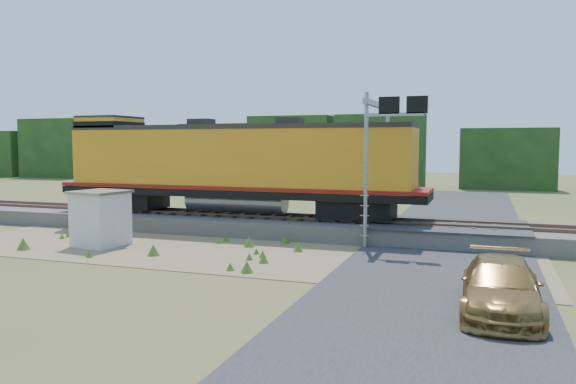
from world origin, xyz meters
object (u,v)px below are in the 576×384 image
at_px(car, 501,287).
at_px(shed, 101,218).
at_px(locomotive, 231,164).
at_px(signal_gantry, 383,132).

bearing_deg(car, shed, 163.86).
xyz_separation_m(shed, car, (16.63, -4.70, -0.53)).
bearing_deg(car, locomotive, 140.00).
bearing_deg(signal_gantry, locomotive, 175.37).
xyz_separation_m(locomotive, signal_gantry, (8.09, -0.66, 1.60)).
xyz_separation_m(locomotive, car, (13.13, -10.87, -2.77)).
distance_m(locomotive, shed, 7.45).
bearing_deg(shed, car, -7.04).
distance_m(shed, car, 17.29).
bearing_deg(car, signal_gantry, 115.85).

